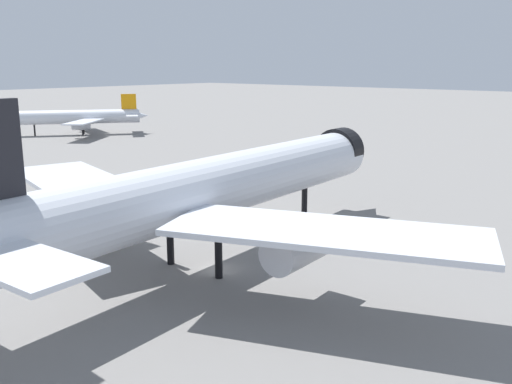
# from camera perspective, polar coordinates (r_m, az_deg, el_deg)

# --- Properties ---
(ground) EXTENTS (900.00, 900.00, 0.00)m
(ground) POSITION_cam_1_polar(r_m,az_deg,el_deg) (62.50, -3.95, -7.84)
(ground) COLOR slate
(airliner_near_gate) EXTENTS (69.70, 63.48, 19.54)m
(airliner_near_gate) POSITION_cam_1_polar(r_m,az_deg,el_deg) (61.88, -4.81, 0.25)
(airliner_near_gate) COLOR silver
(airliner_near_gate) RESTS_ON ground
(airliner_far_taxiway) EXTENTS (39.29, 34.89, 12.70)m
(airliner_far_taxiway) POSITION_cam_1_polar(r_m,az_deg,el_deg) (188.73, -17.68, 7.22)
(airliner_far_taxiway) COLOR silver
(airliner_far_taxiway) RESTS_ON ground
(baggage_tug_wing) EXTENTS (3.53, 2.67, 1.85)m
(baggage_tug_wing) POSITION_cam_1_polar(r_m,az_deg,el_deg) (102.03, 0.27, 0.91)
(baggage_tug_wing) COLOR black
(baggage_tug_wing) RESTS_ON ground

